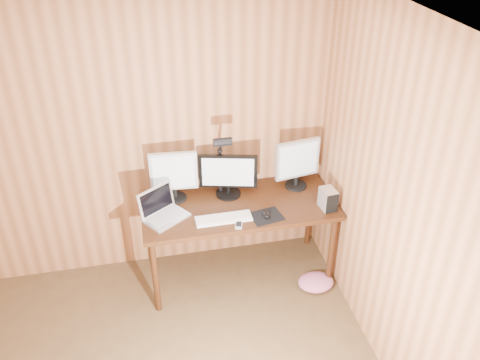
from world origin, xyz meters
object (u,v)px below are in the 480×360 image
object	(u,v)px
monitor_center	(228,175)
monitor_right	(297,163)
keyboard	(224,218)
phone	(239,225)
desk	(237,212)
speaker	(296,173)
mouse	(266,214)
desk_lamp	(221,157)
hard_drive	(328,199)
monitor_left	(174,175)
laptop	(162,210)

from	to	relation	value
monitor_center	monitor_right	world-z (taller)	monitor_right
keyboard	phone	distance (m)	0.14
desk	speaker	size ratio (longest dim) A/B	12.92
keyboard	mouse	size ratio (longest dim) A/B	4.38
mouse	speaker	distance (m)	0.64
keyboard	desk_lamp	distance (m)	0.50
monitor_right	speaker	size ratio (longest dim) A/B	3.59
monitor_right	keyboard	world-z (taller)	monitor_right
speaker	desk_lamp	distance (m)	0.78
hard_drive	phone	world-z (taller)	hard_drive
monitor_left	desk_lamp	world-z (taller)	desk_lamp
desk	laptop	size ratio (longest dim) A/B	3.86
speaker	desk_lamp	size ratio (longest dim) A/B	0.20
monitor_right	speaker	world-z (taller)	monitor_right
hard_drive	desk_lamp	size ratio (longest dim) A/B	0.28
monitor_center	laptop	xyz separation A→B (m)	(-0.57, -0.20, -0.14)
desk_lamp	keyboard	bearing A→B (deg)	-91.49
keyboard	mouse	distance (m)	0.34
hard_drive	desk_lamp	xyz separation A→B (m)	(-0.81, 0.34, 0.30)
monitor_center	laptop	size ratio (longest dim) A/B	1.16
keyboard	desk	bearing A→B (deg)	56.99
hard_drive	speaker	bearing A→B (deg)	97.63
phone	desk_lamp	world-z (taller)	desk_lamp
desk	desk_lamp	size ratio (longest dim) A/B	2.54
monitor_left	hard_drive	xyz separation A→B (m)	(1.20, -0.39, -0.15)
desk	keyboard	xyz separation A→B (m)	(-0.16, -0.25, 0.13)
mouse	desk	bearing A→B (deg)	99.70
monitor_right	hard_drive	bearing A→B (deg)	-77.56
monitor_left	phone	bearing A→B (deg)	-42.17
desk	speaker	distance (m)	0.65
mouse	desk_lamp	bearing A→B (deg)	107.05
mouse	keyboard	bearing A→B (deg)	151.83
desk	mouse	bearing A→B (deg)	-57.35
phone	speaker	bearing A→B (deg)	56.53
monitor_left	desk	bearing A→B (deg)	-9.09
desk	keyboard	world-z (taller)	keyboard
monitor_left	desk_lamp	bearing A→B (deg)	-3.57
laptop	mouse	xyz separation A→B (m)	(0.81, -0.18, -0.04)
phone	mouse	bearing A→B (deg)	30.82
laptop	mouse	world-z (taller)	laptop
monitor_center	speaker	distance (m)	0.66
hard_drive	speaker	distance (m)	0.50
monitor_left	phone	distance (m)	0.69
desk	mouse	distance (m)	0.37
monitor_center	monitor_right	size ratio (longest dim) A/B	1.08
laptop	monitor_right	bearing A→B (deg)	-24.66
laptop	phone	size ratio (longest dim) A/B	3.56
mouse	monitor_right	bearing A→B (deg)	23.33
keyboard	desk_lamp	xyz separation A→B (m)	(0.05, 0.32, 0.38)
monitor_center	monitor_right	xyz separation A→B (m)	(0.60, 0.01, 0.04)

